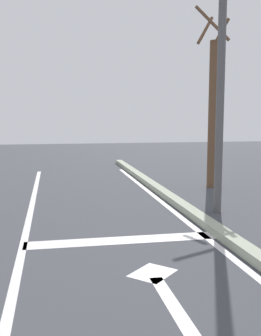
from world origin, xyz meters
name	(u,v)px	position (x,y,z in m)	size (l,w,h in m)	color
lane_line_center	(14,289)	(-0.09, 6.00, 0.00)	(0.12, 20.00, 0.01)	silver
lane_line_curbside	(249,271)	(2.83, 6.00, 0.00)	(0.12, 20.00, 0.01)	silver
stop_bar	(122,240)	(1.44, 7.58, 0.00)	(3.08, 0.40, 0.01)	silver
lane_arrow_stem	(172,303)	(1.60, 5.31, 0.00)	(0.16, 1.40, 0.01)	silver
lane_arrow_head	(153,273)	(1.60, 6.16, 0.00)	(0.56, 0.44, 0.01)	silver
traffic_signal_mast	(182,26)	(2.88, 9.08, 3.69)	(4.02, 0.34, 5.59)	#565557
roadside_tree	(213,108)	(4.68, 11.90, 2.18)	(1.01, 1.04, 4.83)	brown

